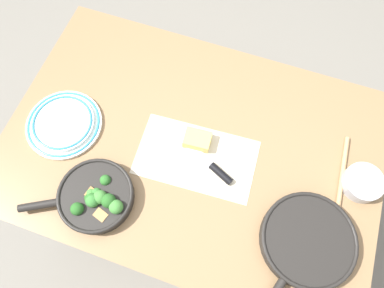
% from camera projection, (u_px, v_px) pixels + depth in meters
% --- Properties ---
extents(ground_plane, '(14.00, 14.00, 0.00)m').
position_uv_depth(ground_plane, '(192.00, 197.00, 1.83)').
color(ground_plane, slate).
extents(dining_table_red, '(1.25, 0.84, 0.75)m').
position_uv_depth(dining_table_red, '(192.00, 155.00, 1.21)').
color(dining_table_red, olive).
rests_on(dining_table_red, ground_plane).
extents(skillet_broccoli, '(0.33, 0.24, 0.07)m').
position_uv_depth(skillet_broccoli, '(95.00, 197.00, 1.04)').
color(skillet_broccoli, black).
rests_on(skillet_broccoli, dining_table_red).
extents(skillet_eggs, '(0.28, 0.40, 0.05)m').
position_uv_depth(skillet_eggs, '(307.00, 241.00, 1.00)').
color(skillet_eggs, black).
rests_on(skillet_eggs, dining_table_red).
extents(wooden_spoon, '(0.04, 0.38, 0.02)m').
position_uv_depth(wooden_spoon, '(338.00, 205.00, 1.05)').
color(wooden_spoon, tan).
rests_on(wooden_spoon, dining_table_red).
extents(parchment_sheet, '(0.40, 0.24, 0.00)m').
position_uv_depth(parchment_sheet, '(196.00, 157.00, 1.12)').
color(parchment_sheet, beige).
rests_on(parchment_sheet, dining_table_red).
extents(grater_knife, '(0.26, 0.14, 0.02)m').
position_uv_depth(grater_knife, '(209.00, 163.00, 1.10)').
color(grater_knife, silver).
rests_on(grater_knife, dining_table_red).
extents(cheese_block, '(0.09, 0.07, 0.04)m').
position_uv_depth(cheese_block, '(197.00, 140.00, 1.12)').
color(cheese_block, '#E0C15B').
rests_on(cheese_block, dining_table_red).
extents(dinner_plate_stack, '(0.26, 0.26, 0.03)m').
position_uv_depth(dinner_plate_stack, '(64.00, 124.00, 1.15)').
color(dinner_plate_stack, silver).
rests_on(dinner_plate_stack, dining_table_red).
extents(prep_bowl_steel, '(0.12, 0.12, 0.04)m').
position_uv_depth(prep_bowl_steel, '(362.00, 183.00, 1.07)').
color(prep_bowl_steel, '#B7B7BC').
rests_on(prep_bowl_steel, dining_table_red).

